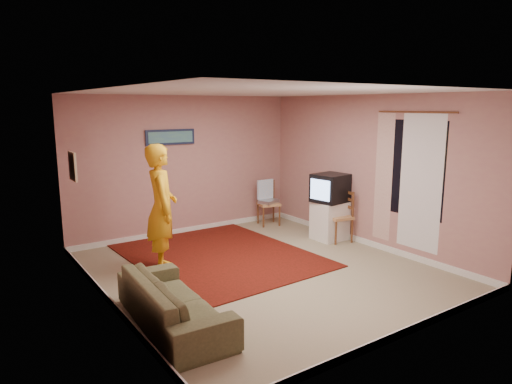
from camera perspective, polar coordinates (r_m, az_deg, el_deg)
ground at (r=6.91m, az=0.70°, el=-9.71°), size 5.00×5.00×0.00m
wall_back at (r=8.71m, az=-8.80°, el=3.27°), size 4.50×0.02×2.60m
wall_front at (r=4.79m, az=18.24°, el=-3.25°), size 4.50×0.02×2.60m
wall_left at (r=5.60m, az=-18.45°, el=-1.27°), size 0.02×5.00×2.60m
wall_right at (r=8.06m, az=13.94°, el=2.49°), size 0.02×5.00×2.60m
ceiling at (r=6.47m, az=0.75°, el=12.40°), size 4.50×5.00×0.02m
baseboard_back at (r=8.94m, az=-8.54°, el=-4.70°), size 4.50×0.02×0.10m
baseboard_front at (r=5.23m, az=17.32°, el=-16.66°), size 4.50×0.02×0.10m
baseboard_left at (r=5.98m, az=-17.63°, el=-13.05°), size 0.02×5.00×0.10m
baseboard_right at (r=8.32m, az=13.50°, el=-6.07°), size 0.02×5.00×0.10m
window at (r=7.47m, az=19.10°, el=2.75°), size 0.01×1.10×1.50m
curtain_sheer at (r=7.40m, az=19.87°, el=1.06°), size 0.01×0.75×2.10m
curtain_floral at (r=7.81m, az=15.66°, el=1.78°), size 0.01×0.35×2.10m
curtain_rod at (r=7.38m, az=19.31°, el=9.43°), size 0.02×1.40×0.02m
picture_back at (r=8.50m, az=-10.64°, el=6.76°), size 0.95×0.04×0.28m
picture_left at (r=7.11m, az=-21.92°, el=2.99°), size 0.04×0.38×0.42m
area_rug at (r=7.54m, az=-4.61°, el=-7.88°), size 2.72×3.34×0.02m
tv_cabinet at (r=8.44m, az=9.20°, el=-3.53°), size 0.55×0.50×0.70m
crt_tv at (r=8.31m, az=9.30°, el=0.50°), size 0.66×0.60×0.51m
chair_a at (r=9.30m, az=1.60°, el=-0.83°), size 0.49×0.48×0.49m
dvd_player at (r=9.31m, az=1.60°, el=-1.17°), size 0.46×0.39×0.07m
blue_throw at (r=9.37m, az=1.16°, el=0.35°), size 0.38×0.05×0.40m
chair_b at (r=8.30m, az=10.34°, el=-2.30°), size 0.47×0.49×0.50m
game_console at (r=8.31m, az=10.32°, el=-2.78°), size 0.21×0.16×0.04m
sofa at (r=5.29m, az=-10.29°, el=-13.29°), size 0.83×1.92×0.55m
person at (r=6.81m, az=-11.72°, el=-1.98°), size 0.63×0.79×1.88m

